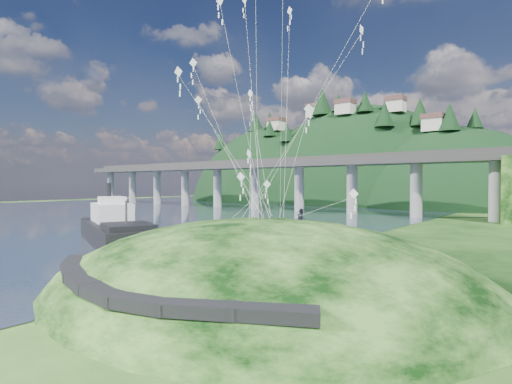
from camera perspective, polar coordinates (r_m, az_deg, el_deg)
The scene contains 10 objects.
ground at distance 35.76m, azimuth -11.30°, elevation -11.37°, with size 320.00×320.00×0.00m, color black.
water at distance 112.05m, azimuth -23.38°, elevation -2.81°, with size 240.00×240.00×0.00m, color #32405B.
grass_hill at distance 32.16m, azimuth 1.17°, elevation -15.55°, with size 36.00×32.00×13.00m.
footpath at distance 23.77m, azimuth -17.88°, elevation -12.74°, with size 22.29×5.84×0.83m.
bridge at distance 106.72m, azimuth 8.72°, elevation 2.29°, with size 160.00×11.00×15.00m.
far_ridge at distance 161.52m, azimuth 12.66°, elevation -4.15°, with size 153.00×70.00×94.50m.
work_barge at distance 54.74m, azimuth -19.40°, elevation -4.93°, with size 23.02×13.95×7.82m.
wooden_dock at distance 42.57m, azimuth -5.50°, elevation -8.78°, with size 12.09×2.41×0.86m.
kite_flyers at distance 32.07m, azimuth 5.33°, elevation -2.39°, with size 3.09×3.00×1.80m.
kite_swarm at distance 35.35m, azimuth 1.47°, elevation 16.72°, with size 17.44×16.99×21.12m.
Camera 1 is at (26.71, -22.44, 7.83)m, focal length 28.00 mm.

